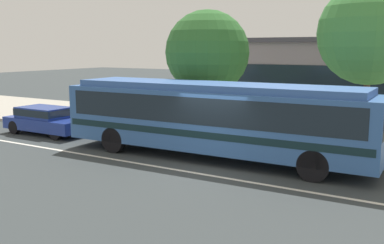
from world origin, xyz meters
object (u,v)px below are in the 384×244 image
street_tree_mid_block (370,33)px  sedan_behind_bus (46,119)px  pedestrian_waiting_near_sign (371,132)px  transit_bus (213,115)px  street_tree_near_stop (207,53)px

street_tree_mid_block → sedan_behind_bus: bearing=-160.9°
sedan_behind_bus → pedestrian_waiting_near_sign: 14.30m
transit_bus → street_tree_near_stop: bearing=122.6°
transit_bus → street_tree_mid_block: (4.44, 4.68, 2.99)m
pedestrian_waiting_near_sign → street_tree_near_stop: bearing=169.4°
street_tree_near_stop → sedan_behind_bus: bearing=-153.1°
street_tree_near_stop → pedestrian_waiting_near_sign: bearing=-10.6°
pedestrian_waiting_near_sign → street_tree_near_stop: 7.93m
pedestrian_waiting_near_sign → street_tree_mid_block: street_tree_mid_block is taller
pedestrian_waiting_near_sign → street_tree_mid_block: 4.37m
street_tree_mid_block → transit_bus: bearing=-133.5°
transit_bus → street_tree_mid_block: 7.11m
transit_bus → street_tree_near_stop: (-2.23, 3.49, 2.21)m
street_tree_near_stop → street_tree_mid_block: (6.67, 1.19, 0.78)m
pedestrian_waiting_near_sign → street_tree_near_stop: size_ratio=0.31×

